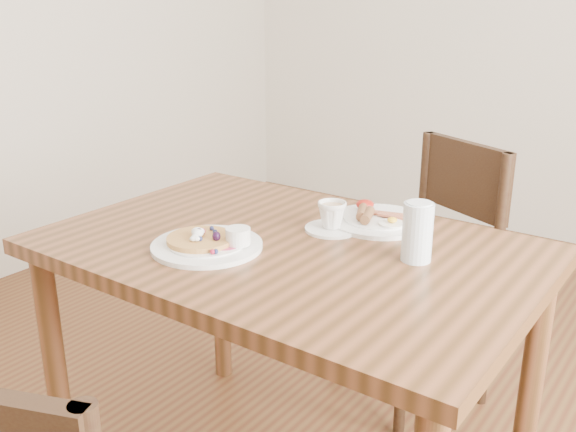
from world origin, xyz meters
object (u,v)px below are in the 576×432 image
(teacup_saucer, at_px, (332,218))
(water_glass, at_px, (417,232))
(dining_table, at_px, (288,279))
(chair_far, at_px, (428,259))
(pancake_plate, at_px, (209,243))
(breakfast_plate, at_px, (377,219))

(teacup_saucer, height_order, water_glass, water_glass)
(dining_table, xyz_separation_m, chair_far, (0.09, 0.68, -0.16))
(dining_table, bearing_deg, teacup_saucer, 73.69)
(pancake_plate, bearing_deg, breakfast_plate, 58.78)
(dining_table, xyz_separation_m, teacup_saucer, (0.04, 0.14, 0.13))
(dining_table, bearing_deg, chair_far, 82.79)
(dining_table, relative_size, pancake_plate, 4.44)
(teacup_saucer, bearing_deg, dining_table, -106.31)
(chair_far, xyz_separation_m, breakfast_plate, (0.02, -0.42, 0.27))
(pancake_plate, distance_m, water_glass, 0.50)
(dining_table, xyz_separation_m, pancake_plate, (-0.13, -0.14, 0.11))
(dining_table, distance_m, breakfast_plate, 0.30)
(dining_table, relative_size, water_glass, 8.70)
(chair_far, bearing_deg, teacup_saucer, 109.95)
(pancake_plate, xyz_separation_m, teacup_saucer, (0.17, 0.28, 0.02))
(pancake_plate, distance_m, breakfast_plate, 0.47)
(dining_table, height_order, chair_far, chair_far)
(dining_table, relative_size, teacup_saucer, 8.57)
(pancake_plate, xyz_separation_m, water_glass, (0.44, 0.22, 0.05))
(chair_far, bearing_deg, water_glass, 134.77)
(chair_far, xyz_separation_m, water_glass, (0.22, -0.60, 0.33))
(chair_far, xyz_separation_m, teacup_saucer, (-0.05, -0.54, 0.29))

